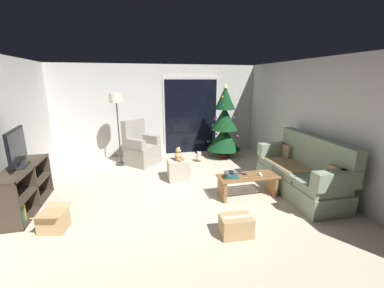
# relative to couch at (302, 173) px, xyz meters

# --- Properties ---
(ground_plane) EXTENTS (7.00, 7.00, 0.00)m
(ground_plane) POSITION_rel_couch_xyz_m (-2.32, 0.17, -0.40)
(ground_plane) COLOR beige
(wall_back) EXTENTS (5.72, 0.12, 2.50)m
(wall_back) POSITION_rel_couch_xyz_m (-2.32, 3.23, 0.85)
(wall_back) COLOR beige
(wall_back) RESTS_ON ground
(wall_right) EXTENTS (0.12, 6.00, 2.50)m
(wall_right) POSITION_rel_couch_xyz_m (0.54, 0.17, 0.85)
(wall_right) COLOR beige
(wall_right) RESTS_ON ground
(patio_door_frame) EXTENTS (1.60, 0.02, 2.20)m
(patio_door_frame) POSITION_rel_couch_xyz_m (-1.41, 3.16, 0.70)
(patio_door_frame) COLOR silver
(patio_door_frame) RESTS_ON ground
(patio_door_glass) EXTENTS (1.50, 0.02, 2.10)m
(patio_door_glass) POSITION_rel_couch_xyz_m (-1.41, 3.14, 0.65)
(patio_door_glass) COLOR black
(patio_door_glass) RESTS_ON ground
(couch) EXTENTS (0.83, 1.96, 1.08)m
(couch) POSITION_rel_couch_xyz_m (0.00, 0.00, 0.00)
(couch) COLOR gray
(couch) RESTS_ON ground
(coffee_table) EXTENTS (1.10, 0.40, 0.41)m
(coffee_table) POSITION_rel_couch_xyz_m (-1.06, 0.09, -0.13)
(coffee_table) COLOR olive
(coffee_table) RESTS_ON ground
(remote_graphite) EXTENTS (0.13, 0.15, 0.02)m
(remote_graphite) POSITION_rel_couch_xyz_m (-1.13, 0.18, 0.02)
(remote_graphite) COLOR #333338
(remote_graphite) RESTS_ON coffee_table
(remote_white) EXTENTS (0.09, 0.16, 0.02)m
(remote_white) POSITION_rel_couch_xyz_m (-0.82, 0.07, 0.02)
(remote_white) COLOR silver
(remote_white) RESTS_ON coffee_table
(book_stack) EXTENTS (0.25, 0.18, 0.11)m
(book_stack) POSITION_rel_couch_xyz_m (-1.39, 0.07, 0.06)
(book_stack) COLOR #337042
(book_stack) RESTS_ON coffee_table
(cell_phone) EXTENTS (0.10, 0.16, 0.01)m
(cell_phone) POSITION_rel_couch_xyz_m (-1.40, 0.06, 0.12)
(cell_phone) COLOR black
(cell_phone) RESTS_ON book_stack
(christmas_tree) EXTENTS (0.92, 0.92, 2.00)m
(christmas_tree) POSITION_rel_couch_xyz_m (-0.65, 2.46, 0.49)
(christmas_tree) COLOR #4C1E19
(christmas_tree) RESTS_ON ground
(armchair) EXTENTS (0.97, 0.97, 1.13)m
(armchair) POSITION_rel_couch_xyz_m (-2.89, 2.39, 0.00)
(armchair) COLOR gray
(armchair) RESTS_ON ground
(floor_lamp) EXTENTS (0.32, 0.32, 1.78)m
(floor_lamp) POSITION_rel_couch_xyz_m (-3.40, 2.45, 1.11)
(floor_lamp) COLOR #2D2D30
(floor_lamp) RESTS_ON ground
(media_shelf) EXTENTS (0.40, 1.40, 0.74)m
(media_shelf) POSITION_rel_couch_xyz_m (-4.85, 0.44, -0.05)
(media_shelf) COLOR #382D23
(media_shelf) RESTS_ON ground
(television) EXTENTS (0.24, 0.84, 0.61)m
(television) POSITION_rel_couch_xyz_m (-4.81, 0.50, 0.66)
(television) COLOR black
(television) RESTS_ON media_shelf
(ottoman) EXTENTS (0.44, 0.44, 0.43)m
(ottoman) POSITION_rel_couch_xyz_m (-2.15, 1.17, -0.18)
(ottoman) COLOR #B2A893
(ottoman) RESTS_ON ground
(teddy_bear_honey) EXTENTS (0.21, 0.21, 0.29)m
(teddy_bear_honey) POSITION_rel_couch_xyz_m (-2.14, 1.16, 0.15)
(teddy_bear_honey) COLOR tan
(teddy_bear_honey) RESTS_ON ottoman
(teddy_bear_cream_by_tree) EXTENTS (0.21, 0.22, 0.29)m
(teddy_bear_cream_by_tree) POSITION_rel_couch_xyz_m (-1.41, 2.21, -0.28)
(teddy_bear_cream_by_tree) COLOR beige
(teddy_bear_cream_by_tree) RESTS_ON ground
(cardboard_box_taped_mid_floor) EXTENTS (0.44, 0.32, 0.28)m
(cardboard_box_taped_mid_floor) POSITION_rel_couch_xyz_m (-1.72, -0.96, -0.26)
(cardboard_box_taped_mid_floor) COLOR tan
(cardboard_box_taped_mid_floor) RESTS_ON ground
(cardboard_box_open_near_shelf) EXTENTS (0.42, 0.51, 0.34)m
(cardboard_box_open_near_shelf) POSITION_rel_couch_xyz_m (-4.20, -0.27, -0.25)
(cardboard_box_open_near_shelf) COLOR tan
(cardboard_box_open_near_shelf) RESTS_ON ground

